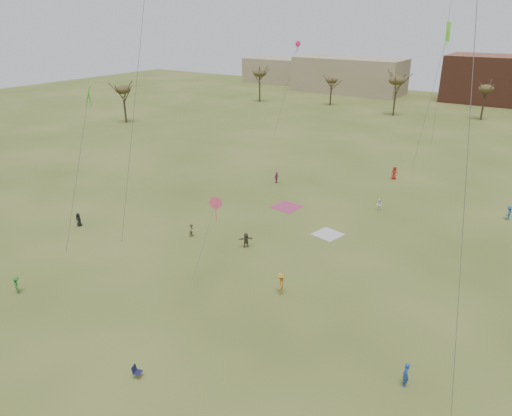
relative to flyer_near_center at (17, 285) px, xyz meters
The scene contains 19 objects.
ground 14.36m from the flyer_near_center, 15.57° to the left, with size 260.00×260.00×0.00m, color #3D4E18.
flyer_near_center is the anchor object (origin of this frame).
flyer_near_right 31.66m from the flyer_near_center, 13.64° to the left, with size 0.63×0.41×1.73m, color #204594.
spectator_fore_b 17.35m from the flyer_near_center, 72.72° to the left, with size 0.73×0.57×1.50m, color #96925F.
spectator_fore_c 21.03m from the flyer_near_center, 57.26° to the left, with size 1.49×0.48×1.61m, color brown.
flyer_mid_a 13.60m from the flyer_near_center, 121.61° to the left, with size 0.74×0.48×1.52m, color black.
flyer_mid_b 22.35m from the flyer_near_center, 33.46° to the left, with size 1.22×0.70×1.89m, color #B57822.
spectator_mid_d 36.38m from the flyer_near_center, 84.11° to the left, with size 0.93×0.39×1.58m, color #923C67.
spectator_mid_e 39.48m from the flyer_near_center, 60.83° to the left, with size 0.71×0.55×1.46m, color white.
flyer_far_b 49.91m from the flyer_near_center, 70.19° to the left, with size 0.92×0.60×1.87m, color #B3231E.
flyer_far_c 51.71m from the flyer_near_center, 50.94° to the left, with size 1.05×0.61×1.63m, color navy.
blanket_cream 30.26m from the flyer_near_center, 55.72° to the left, with size 2.68×2.68×0.03m, color beige.
blanket_plum 30.77m from the flyer_near_center, 72.22° to the left, with size 3.04×3.04×0.03m, color #A4325D.
camp_chair_center 16.11m from the flyer_near_center, ahead, with size 0.67×0.65×0.87m.
kites_aloft 40.27m from the flyer_near_center, 71.87° to the left, with size 58.57×65.45×27.20m.
tree_line 83.93m from the flyer_near_center, 82.47° to the left, with size 117.44×49.32×8.91m.
building_tan 120.80m from the flyer_near_center, 100.11° to the left, with size 32.00×14.00×10.00m, color #937F60.
building_brick 125.38m from the flyer_near_center, 81.36° to the left, with size 26.00×16.00×12.00m, color brown.
building_tan_west 135.90m from the flyer_near_center, 112.13° to the left, with size 20.00×12.00×8.00m, color #937F60.
Camera 1 is at (22.00, -21.09, 21.97)m, focal length 32.93 mm.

